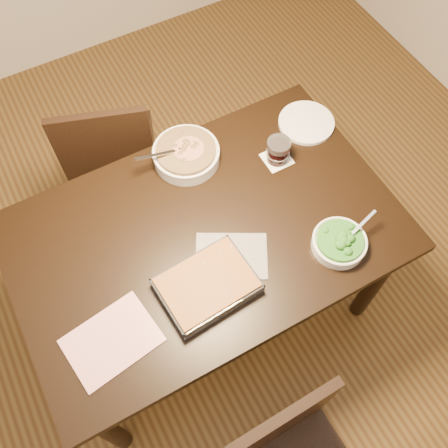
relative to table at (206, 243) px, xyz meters
name	(u,v)px	position (x,y,z in m)	size (l,w,h in m)	color
ground	(210,304)	(0.00, 0.00, -0.65)	(4.00, 4.00, 0.00)	#472C14
table	(206,243)	(0.00, 0.00, 0.00)	(1.40, 0.90, 0.75)	black
magazine_a	(112,340)	(-0.45, -0.21, 0.10)	(0.29, 0.21, 0.01)	#BC354A
magazine_b	(231,256)	(0.03, -0.13, 0.10)	(0.25, 0.18, 0.00)	#25232B
coaster	(277,159)	(0.40, 0.15, 0.10)	(0.11, 0.11, 0.00)	white
stew_bowl	(186,154)	(0.09, 0.32, 0.13)	(0.29, 0.26, 0.10)	white
broccoli_bowl	(339,242)	(0.39, -0.28, 0.12)	(0.22, 0.20, 0.08)	white
baking_dish	(207,285)	(-0.10, -0.20, 0.12)	(0.33, 0.25, 0.06)	silver
wine_tumbler	(278,150)	(0.40, 0.15, 0.15)	(0.09, 0.09, 0.10)	black
dinner_plate	(306,123)	(0.60, 0.25, 0.10)	(0.23, 0.23, 0.02)	silver
chair_far	(112,153)	(-0.13, 0.71, -0.17)	(0.51, 0.51, 0.86)	black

